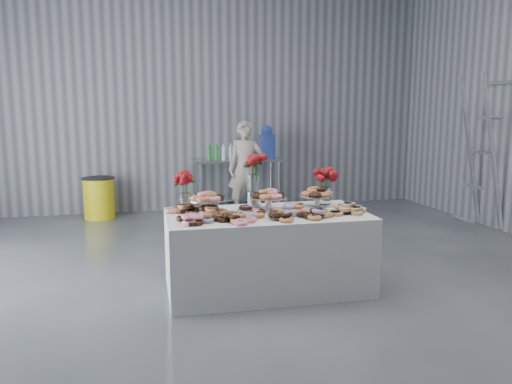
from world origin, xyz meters
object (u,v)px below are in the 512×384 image
prep_table (238,175)px  water_jug (267,143)px  display_table (267,251)px  stepladder (481,152)px  person (246,169)px  trash_barrel (99,198)px

prep_table → water_jug: bearing=-0.0°
display_table → stepladder: (3.64, 1.67, 0.74)m
prep_table → stepladder: (3.14, -2.01, 0.49)m
person → trash_barrel: (-2.30, 0.40, -0.44)m
person → stepladder: (3.10, -1.61, 0.34)m
person → stepladder: size_ratio=0.69×
display_table → stepladder: stepladder is taller
water_jug → trash_barrel: 2.88m
person → water_jug: bearing=52.6°
prep_table → water_jug: 0.73m
person → stepladder: bearing=-16.0°
person → prep_table: bearing=107.3°
person → stepladder: stepladder is taller
water_jug → display_table: bearing=-105.1°
display_table → person: size_ratio=1.23×
prep_table → display_table: bearing=-97.6°
water_jug → stepladder: (2.64, -2.01, -0.04)m
prep_table → stepladder: bearing=-32.6°
display_table → prep_table: 3.72m
prep_table → person: bearing=-84.1°
display_table → stepladder: bearing=24.7°
prep_table → trash_barrel: (-2.26, -0.00, -0.29)m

